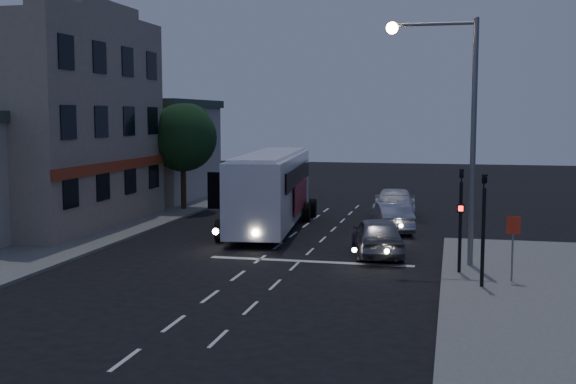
% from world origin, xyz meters
% --- Properties ---
extents(ground, '(120.00, 120.00, 0.00)m').
position_xyz_m(ground, '(0.00, 0.00, 0.00)').
color(ground, black).
extents(sidewalk_far, '(12.00, 50.00, 0.12)m').
position_xyz_m(sidewalk_far, '(-13.00, 8.00, 0.06)').
color(sidewalk_far, slate).
rests_on(sidewalk_far, ground).
extents(road_markings, '(8.00, 30.55, 0.01)m').
position_xyz_m(road_markings, '(1.29, 3.31, 0.00)').
color(road_markings, silver).
rests_on(road_markings, ground).
extents(tour_bus, '(3.80, 12.49, 3.77)m').
position_xyz_m(tour_bus, '(-1.50, 9.74, 2.04)').
color(tour_bus, white).
rests_on(tour_bus, ground).
extents(car_suv, '(2.76, 4.94, 1.59)m').
position_xyz_m(car_suv, '(4.40, 3.80, 0.79)').
color(car_suv, gray).
rests_on(car_suv, ground).
extents(car_sedan_a, '(2.52, 4.60, 1.44)m').
position_xyz_m(car_sedan_a, '(4.47, 10.00, 0.72)').
color(car_sedan_a, '#ADAFBF').
rests_on(car_sedan_a, ground).
extents(car_sedan_b, '(2.59, 5.68, 1.61)m').
position_xyz_m(car_sedan_b, '(4.20, 14.92, 0.81)').
color(car_sedan_b, silver).
rests_on(car_sedan_b, ground).
extents(traffic_signal_main, '(0.25, 0.35, 4.10)m').
position_xyz_m(traffic_signal_main, '(7.60, 0.78, 2.42)').
color(traffic_signal_main, black).
rests_on(traffic_signal_main, sidewalk_near).
extents(traffic_signal_side, '(0.18, 0.15, 4.10)m').
position_xyz_m(traffic_signal_side, '(8.30, -1.20, 2.42)').
color(traffic_signal_side, black).
rests_on(traffic_signal_side, sidewalk_near).
extents(regulatory_sign, '(0.45, 0.12, 2.20)m').
position_xyz_m(regulatory_sign, '(9.30, -0.24, 1.60)').
color(regulatory_sign, slate).
rests_on(regulatory_sign, sidewalk_near).
extents(streetlight, '(3.32, 0.44, 9.00)m').
position_xyz_m(streetlight, '(7.34, 2.20, 5.73)').
color(streetlight, slate).
rests_on(streetlight, sidewalk_near).
extents(main_building, '(10.12, 12.00, 11.00)m').
position_xyz_m(main_building, '(-13.96, 8.00, 5.16)').
color(main_building, gray).
rests_on(main_building, sidewalk_far).
extents(low_building_north, '(9.40, 9.40, 6.50)m').
position_xyz_m(low_building_north, '(-13.50, 20.00, 3.39)').
color(low_building_north, '#ACA9A3').
rests_on(low_building_north, sidewalk_far).
extents(street_tree, '(4.00, 4.00, 6.20)m').
position_xyz_m(street_tree, '(-8.21, 15.02, 4.50)').
color(street_tree, black).
rests_on(street_tree, sidewalk_far).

